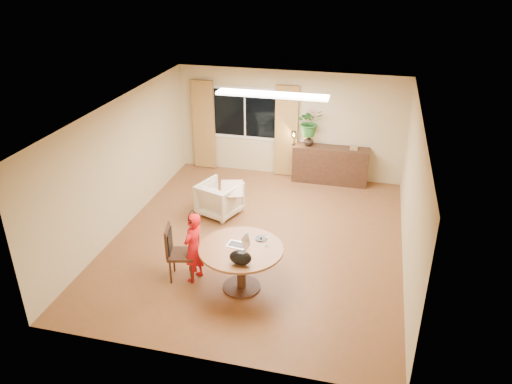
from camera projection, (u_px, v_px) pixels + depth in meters
floor at (257, 239)px, 9.76m from camera, size 6.50×6.50×0.00m
ceiling at (258, 111)px, 8.61m from camera, size 6.50×6.50×0.00m
wall_back at (289, 124)px, 12.02m from camera, size 5.50×0.00×5.50m
wall_left at (121, 165)px, 9.78m from camera, size 0.00×6.50×6.50m
wall_right at (412, 195)px, 8.59m from camera, size 0.00×6.50×6.50m
window at (245, 113)px, 12.15m from camera, size 1.70×0.03×1.30m
curtain_left at (204, 125)px, 12.46m from camera, size 0.55×0.08×2.25m
curtain_right at (286, 132)px, 12.01m from camera, size 0.55×0.08×2.25m
ceiling_panel at (272, 95)px, 9.67m from camera, size 2.20×0.35×0.05m
dining_table at (241, 257)px, 8.10m from camera, size 1.38×1.38×0.78m
dining_chair at (181, 253)px, 8.43m from camera, size 0.56×0.53×0.99m
child at (194, 247)px, 8.33m from camera, size 0.52×0.41×1.26m
laptop at (237, 239)px, 8.05m from camera, size 0.36×0.27×0.22m
tumbler at (247, 237)px, 8.21m from camera, size 0.08×0.08×0.11m
wine_glass at (267, 241)px, 8.04m from camera, size 0.06×0.06×0.18m
pot_lid at (261, 238)px, 8.27m from camera, size 0.23×0.23×0.03m
handbag at (240, 258)px, 7.57m from camera, size 0.39×0.27×0.24m
armchair at (220, 199)px, 10.53m from camera, size 1.00×1.01×0.73m
throw at (232, 185)px, 10.24m from camera, size 0.58×0.65×0.03m
sideboard at (330, 165)px, 11.96m from camera, size 1.79×0.44×0.89m
vase at (309, 141)px, 11.82m from camera, size 0.24×0.24×0.25m
bouquet at (310, 122)px, 11.62m from camera, size 0.73×0.68×0.66m
book_stack at (354, 148)px, 11.63m from camera, size 0.21×0.18×0.08m
desk_lamp at (294, 138)px, 11.83m from camera, size 0.15×0.15×0.34m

